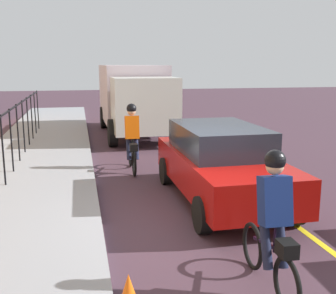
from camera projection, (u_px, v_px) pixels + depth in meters
ground_plane at (203, 224)px, 7.45m from camera, size 80.00×80.00×0.00m
lane_line_centre at (284, 217)px, 7.78m from camera, size 36.00×0.12×0.01m
sidewalk at (3, 236)px, 6.73m from camera, size 40.00×3.20×0.15m
cyclist_lead at (132, 138)px, 10.84m from camera, size 1.71×0.37×1.83m
cyclist_follow at (273, 223)px, 5.08m from camera, size 1.71×0.37×1.83m
parked_sedan_rear at (220, 162)px, 8.57m from camera, size 4.40×1.93×1.58m
box_truck_background at (134, 96)px, 16.77m from camera, size 6.73×2.58×2.78m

